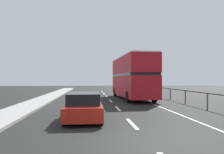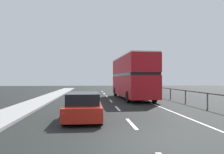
# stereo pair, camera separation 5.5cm
# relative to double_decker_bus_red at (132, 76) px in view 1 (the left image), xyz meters

# --- Properties ---
(ground_plane) EXTENTS (74.75, 120.00, 0.10)m
(ground_plane) POSITION_rel_double_decker_bus_red_xyz_m (-2.34, -15.16, -2.34)
(ground_plane) COLOR black
(lane_paint_markings) EXTENTS (3.32, 46.00, 0.01)m
(lane_paint_markings) POSITION_rel_double_decker_bus_red_xyz_m (-0.41, -6.53, -2.29)
(lane_paint_markings) COLOR silver
(lane_paint_markings) RESTS_ON ground
(bridge_side_railing) EXTENTS (0.10, 42.00, 1.10)m
(bridge_side_railing) POSITION_rel_double_decker_bus_red_xyz_m (3.69, -6.16, -1.40)
(bridge_side_railing) COLOR #495350
(bridge_side_railing) RESTS_ON ground
(double_decker_bus_red) EXTENTS (2.95, 10.32, 4.28)m
(double_decker_bus_red) POSITION_rel_double_decker_bus_red_xyz_m (0.00, 0.00, 0.00)
(double_decker_bus_red) COLOR #AC141C
(double_decker_bus_red) RESTS_ON ground
(hatchback_car_near) EXTENTS (1.81, 4.56, 1.33)m
(hatchback_car_near) POSITION_rel_double_decker_bus_red_xyz_m (-4.55, -10.92, -1.65)
(hatchback_car_near) COLOR #9E1D12
(hatchback_car_near) RESTS_ON ground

